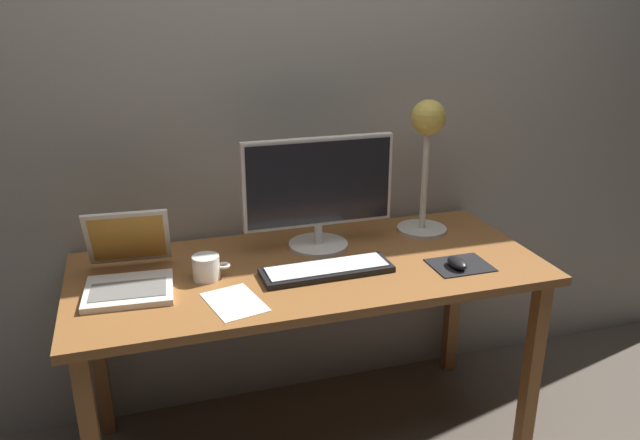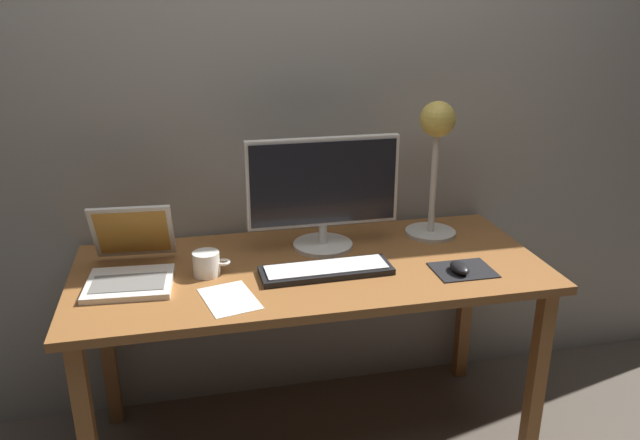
% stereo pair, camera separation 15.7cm
% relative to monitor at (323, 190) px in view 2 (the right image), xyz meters
% --- Properties ---
extents(ground_plane, '(4.80, 4.80, 0.00)m').
position_rel_monitor_xyz_m(ground_plane, '(-0.08, -0.14, -0.96)').
color(ground_plane, brown).
rests_on(ground_plane, ground).
extents(back_wall, '(4.80, 0.06, 2.60)m').
position_rel_monitor_xyz_m(back_wall, '(-0.08, 0.26, 0.34)').
color(back_wall, '#9E998E').
rests_on(back_wall, ground).
extents(desk, '(1.60, 0.70, 0.74)m').
position_rel_monitor_xyz_m(desk, '(-0.08, -0.14, -0.30)').
color(desk, '#935B2D').
rests_on(desk, ground).
extents(monitor, '(0.55, 0.22, 0.41)m').
position_rel_monitor_xyz_m(monitor, '(0.00, 0.00, 0.00)').
color(monitor, silver).
rests_on(monitor, desk).
extents(keyboard_main, '(0.44, 0.15, 0.03)m').
position_rel_monitor_xyz_m(keyboard_main, '(-0.04, -0.22, -0.21)').
color(keyboard_main, black).
rests_on(keyboard_main, desk).
extents(laptop, '(0.29, 0.36, 0.23)m').
position_rel_monitor_xyz_m(laptop, '(-0.67, -0.11, -0.16)').
color(laptop, silver).
rests_on(laptop, desk).
extents(desk_lamp, '(0.19, 0.19, 0.51)m').
position_rel_monitor_xyz_m(desk_lamp, '(0.43, 0.03, 0.13)').
color(desk_lamp, beige).
rests_on(desk_lamp, desk).
extents(mousepad, '(0.20, 0.16, 0.00)m').
position_rel_monitor_xyz_m(mousepad, '(0.42, -0.30, -0.22)').
color(mousepad, black).
rests_on(mousepad, desk).
extents(mouse, '(0.06, 0.10, 0.03)m').
position_rel_monitor_xyz_m(mouse, '(0.40, -0.32, -0.20)').
color(mouse, black).
rests_on(mouse, mousepad).
extents(coffee_mug, '(0.12, 0.09, 0.08)m').
position_rel_monitor_xyz_m(coffee_mug, '(-0.43, -0.15, -0.18)').
color(coffee_mug, white).
rests_on(coffee_mug, desk).
extents(paper_sheet_near_mouse, '(0.19, 0.24, 0.00)m').
position_rel_monitor_xyz_m(paper_sheet_near_mouse, '(-0.37, -0.34, -0.22)').
color(paper_sheet_near_mouse, white).
rests_on(paper_sheet_near_mouse, desk).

